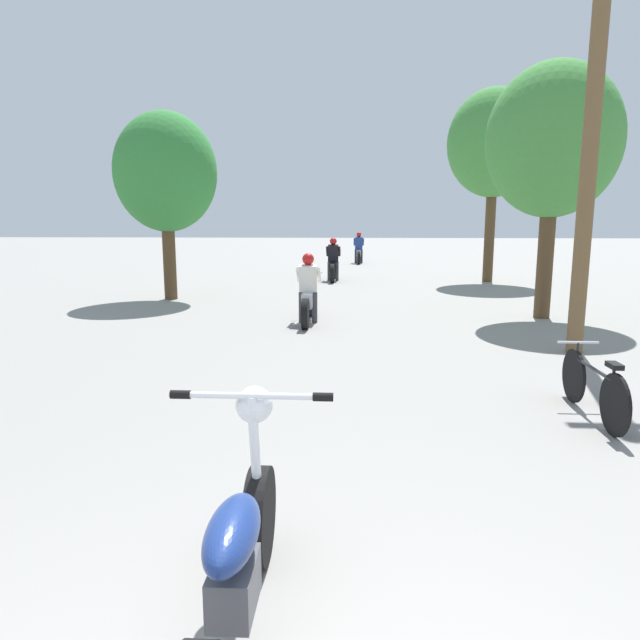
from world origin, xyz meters
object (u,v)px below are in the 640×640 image
Objects in this scene: motorcycle_foreground at (236,561)px; motorcycle_rider_lead at (308,296)px; motorcycle_rider_far at (359,251)px; utility_pole at (592,126)px; roadside_tree_right_near at (553,142)px; roadside_tree_left at (166,173)px; roadside_tree_right_far at (494,144)px; motorcycle_rider_mid at (333,265)px; bicycle_parked at (593,387)px.

motorcycle_rider_lead is at bearing 92.10° from motorcycle_foreground.
motorcycle_rider_far reaches higher than motorcycle_foreground.
roadside_tree_right_near is (0.52, 3.17, 0.17)m from utility_pole.
roadside_tree_left is at bearing 109.06° from motorcycle_foreground.
roadside_tree_right_near is at bearing -93.92° from roadside_tree_right_far.
utility_pole is 1.41× the size of roadside_tree_left.
roadside_tree_right_near reaches higher than motorcycle_rider_far.
roadside_tree_right_far is 3.02× the size of motorcycle_rider_far.
roadside_tree_right_near is 2.58× the size of motorcycle_rider_mid.
roadside_tree_right_far reaches higher than motorcycle_rider_lead.
roadside_tree_right_far is at bearing 26.93° from roadside_tree_left.
roadside_tree_right_far is at bearing 86.08° from roadside_tree_right_near.
motorcycle_rider_far reaches higher than bicycle_parked.
motorcycle_rider_lead is 1.25× the size of bicycle_parked.
motorcycle_foreground is at bearing -92.03° from motorcycle_rider_far.
motorcycle_foreground is (-4.97, -16.42, -3.91)m from roadside_tree_right_far.
bicycle_parked is (-1.46, -6.14, -3.20)m from roadside_tree_right_near.
motorcycle_rider_lead is at bearing -91.79° from motorcycle_rider_mid.
motorcycle_foreground is at bearing -115.30° from roadside_tree_right_near.
motorcycle_rider_far is (4.94, 12.20, -2.60)m from roadside_tree_left.
motorcycle_rider_lead is at bearing -124.47° from roadside_tree_right_far.
motorcycle_rider_lead is (3.77, -3.11, -2.62)m from roadside_tree_left.
roadside_tree_right_near is 2.47× the size of motorcycle_foreground.
roadside_tree_left reaches higher than bicycle_parked.
utility_pole is at bearing -28.89° from motorcycle_rider_lead.
motorcycle_foreground is at bearing -106.84° from roadside_tree_right_far.
roadside_tree_right_far is 2.95× the size of motorcycle_foreground.
motorcycle_rider_mid is 7.65m from motorcycle_rider_far.
roadside_tree_left reaches higher than motorcycle_rider_mid.
motorcycle_rider_lead reaches higher than bicycle_parked.
utility_pole is 5.67m from motorcycle_rider_lead.
utility_pole is 8.04m from motorcycle_foreground.
roadside_tree_right_near is at bearing 76.61° from bicycle_parked.
roadside_tree_right_far is 3.73× the size of bicycle_parked.
roadside_tree_right_far reaches higher than bicycle_parked.
roadside_tree_left is 2.25× the size of motorcycle_foreground.
motorcycle_rider_lead is at bearing -94.38° from motorcycle_rider_far.
motorcycle_rider_lead is (-5.29, -7.71, -3.82)m from roadside_tree_right_far.
motorcycle_foreground is 4.54m from bicycle_parked.
motorcycle_rider_far is at bearing 104.11° from roadside_tree_right_near.
roadside_tree_right_near is 15.25m from motorcycle_rider_far.
motorcycle_foreground is at bearing -131.99° from bicycle_parked.
roadside_tree_right_near is 5.74m from motorcycle_rider_lead.
motorcycle_rider_lead is at bearing 122.14° from bicycle_parked.
roadside_tree_right_near reaches higher than bicycle_parked.
motorcycle_rider_mid is at bearing 90.27° from motorcycle_foreground.
roadside_tree_right_far is at bearing 81.56° from bicycle_parked.
motorcycle_foreground is 1.26× the size of bicycle_parked.
motorcycle_rider_lead is 7.71m from motorcycle_rider_mid.
motorcycle_rider_mid is (-5.05, -0.00, -3.80)m from roadside_tree_right_far.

